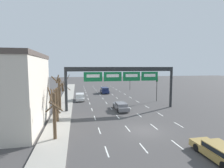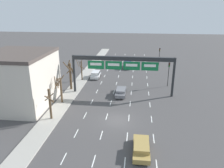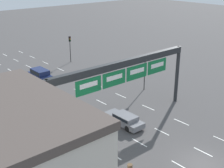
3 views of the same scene
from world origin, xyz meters
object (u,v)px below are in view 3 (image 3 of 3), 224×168
at_px(car_grey, 124,119).
at_px(sign_gantry, 124,72).
at_px(traffic_light_near_gantry, 70,44).
at_px(tree_bare_second, 11,103).
at_px(suv_white, 27,106).
at_px(tree_bare_closest, 31,121).
at_px(traffic_light_mid_block, 145,65).
at_px(suv_navy, 40,74).
at_px(tree_bare_furthest, 72,155).

bearing_deg(car_grey, sign_gantry, 59.15).
bearing_deg(traffic_light_near_gantry, tree_bare_second, -138.14).
bearing_deg(car_grey, suv_white, 124.10).
relative_size(suv_white, car_grey, 0.81).
bearing_deg(tree_bare_closest, traffic_light_mid_block, 12.32).
height_order(suv_navy, traffic_light_mid_block, traffic_light_mid_block).
distance_m(traffic_light_near_gantry, tree_bare_second, 24.42).
bearing_deg(car_grey, tree_bare_closest, 170.78).
bearing_deg(tree_bare_furthest, tree_bare_second, 87.40).
bearing_deg(tree_bare_furthest, traffic_light_near_gantry, 56.63).
height_order(traffic_light_near_gantry, traffic_light_mid_block, traffic_light_mid_block).
bearing_deg(sign_gantry, traffic_light_mid_block, 31.10).
bearing_deg(traffic_light_mid_block, traffic_light_near_gantry, 90.80).
bearing_deg(traffic_light_near_gantry, suv_white, -137.70).
height_order(traffic_light_mid_block, tree_bare_closest, tree_bare_closest).
bearing_deg(suv_navy, traffic_light_near_gantry, 28.45).
relative_size(traffic_light_near_gantry, traffic_light_mid_block, 0.93).
bearing_deg(traffic_light_mid_block, tree_bare_furthest, -151.09).
bearing_deg(suv_navy, tree_bare_closest, -120.28).
bearing_deg(suv_navy, tree_bare_second, -129.37).
distance_m(sign_gantry, tree_bare_second, 12.25).
bearing_deg(car_grey, traffic_light_mid_block, 32.23).
xyz_separation_m(suv_white, tree_bare_furthest, (-3.27, -14.37, 1.88)).
distance_m(suv_white, tree_bare_furthest, 14.86).
bearing_deg(sign_gantry, suv_white, 126.15).
xyz_separation_m(traffic_light_mid_block, tree_bare_furthest, (-18.99, -10.49, -0.83)).
distance_m(suv_navy, traffic_light_mid_block, 16.21).
bearing_deg(suv_white, tree_bare_furthest, -102.80).
height_order(sign_gantry, tree_bare_furthest, sign_gantry).
bearing_deg(suv_navy, car_grey, -90.75).
distance_m(suv_white, traffic_light_mid_block, 16.42).
distance_m(sign_gantry, tree_bare_furthest, 11.70).
xyz_separation_m(suv_navy, tree_bare_furthest, (-10.06, -23.75, 1.84)).
xyz_separation_m(suv_white, traffic_light_mid_block, (15.72, -3.89, 2.71)).
relative_size(car_grey, tree_bare_furthest, 1.07).
xyz_separation_m(traffic_light_near_gantry, tree_bare_second, (-18.18, -16.29, -0.59)).
distance_m(traffic_light_mid_block, tree_bare_furthest, 21.71).
xyz_separation_m(suv_white, suv_navy, (6.80, 9.38, 0.04)).
relative_size(suv_white, tree_bare_furthest, 0.87).
distance_m(suv_white, tree_bare_closest, 9.03).
bearing_deg(tree_bare_closest, tree_bare_second, 83.48).
distance_m(traffic_light_near_gantry, tree_bare_furthest, 34.07).
relative_size(car_grey, traffic_light_near_gantry, 1.05).
height_order(suv_white, tree_bare_closest, tree_bare_closest).
bearing_deg(tree_bare_furthest, suv_white, 77.20).
bearing_deg(suv_navy, traffic_light_mid_block, -56.07).
relative_size(tree_bare_closest, tree_bare_furthest, 1.26).
bearing_deg(tree_bare_closest, sign_gantry, -6.86).
bearing_deg(tree_bare_furthest, car_grey, 25.60).
height_order(suv_white, traffic_light_near_gantry, traffic_light_near_gantry).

